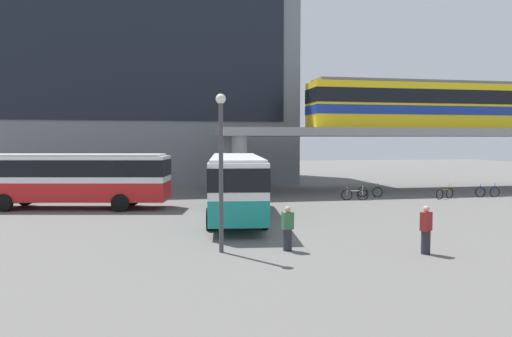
{
  "coord_description": "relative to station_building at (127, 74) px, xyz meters",
  "views": [
    {
      "loc": [
        -3.82,
        -20.44,
        4.03
      ],
      "look_at": [
        1.81,
        9.51,
        2.2
      ],
      "focal_mm": 33.13,
      "sensor_mm": 36.0,
      "label": 1
    }
  ],
  "objects": [
    {
      "name": "pedestrian_walking_across",
      "position": [
        12.82,
        -34.09,
        -9.79
      ],
      "size": [
        0.48,
        0.42,
        1.72
      ],
      "color": "#26262D",
      "rests_on": "ground_plane"
    },
    {
      "name": "bus_main",
      "position": [
        7.29,
        -25.26,
        -8.61
      ],
      "size": [
        3.84,
        11.26,
        3.22
      ],
      "color": "teal",
      "rests_on": "ground_plane"
    },
    {
      "name": "ground_plane",
      "position": [
        7.68,
        -18.78,
        -10.6
      ],
      "size": [
        120.0,
        120.0,
        0.0
      ],
      "primitive_type": "plane",
      "color": "#605E5B"
    },
    {
      "name": "bicycle_brown",
      "position": [
        22.62,
        -19.85,
        -10.24
      ],
      "size": [
        1.7,
        0.69,
        1.04
      ],
      "color": "black",
      "rests_on": "ground_plane"
    },
    {
      "name": "train",
      "position": [
        25.36,
        -13.95,
        -3.69
      ],
      "size": [
        21.2,
        2.96,
        3.84
      ],
      "color": "yellow",
      "rests_on": "elevated_platform"
    },
    {
      "name": "pedestrian_waiting_near_stop",
      "position": [
        8.14,
        -32.69,
        -9.84
      ],
      "size": [
        0.44,
        0.33,
        1.63
      ],
      "color": "#26262D",
      "rests_on": "ground_plane"
    },
    {
      "name": "lamp_post",
      "position": [
        5.73,
        -32.49,
        -7.21
      ],
      "size": [
        0.36,
        0.36,
        5.67
      ],
      "color": "#3F3F44",
      "rests_on": "ground_plane"
    },
    {
      "name": "bicycle_blue",
      "position": [
        26.19,
        -19.5,
        -10.24
      ],
      "size": [
        1.78,
        0.3,
        1.04
      ],
      "color": "black",
      "rests_on": "ground_plane"
    },
    {
      "name": "bicycle_green",
      "position": [
        17.99,
        -17.92,
        -10.24
      ],
      "size": [
        1.74,
        0.55,
        1.04
      ],
      "color": "black",
      "rests_on": "ground_plane"
    },
    {
      "name": "bus_secondary",
      "position": [
        -1.58,
        -20.01,
        -8.61
      ],
      "size": [
        11.32,
        4.57,
        3.22
      ],
      "color": "red",
      "rests_on": "ground_plane"
    },
    {
      "name": "elevated_platform",
      "position": [
        23.64,
        -13.95,
        -6.3
      ],
      "size": [
        32.03,
        6.8,
        4.94
      ],
      "color": "gray",
      "rests_on": "ground_plane"
    },
    {
      "name": "station_building",
      "position": [
        0.0,
        0.0,
        0.0
      ],
      "size": [
        31.6,
        15.05,
        21.19
      ],
      "color": "slate",
      "rests_on": "ground_plane"
    },
    {
      "name": "bicycle_silver",
      "position": [
        16.25,
        -19.35,
        -10.24
      ],
      "size": [
        1.72,
        0.63,
        1.04
      ],
      "color": "black",
      "rests_on": "ground_plane"
    }
  ]
}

